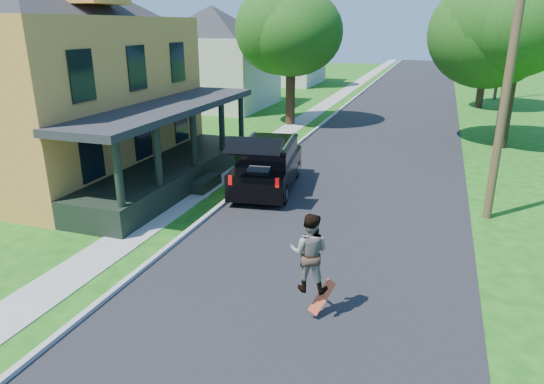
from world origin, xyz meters
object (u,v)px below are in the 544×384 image
(black_suv, at_px, (267,165))
(tree_right_near, at_px, (519,14))
(skateboarder, at_px, (309,252))
(utility_pole_near, at_px, (511,59))

(black_suv, xyz_separation_m, tree_right_near, (8.96, 10.07, 5.43))
(skateboarder, xyz_separation_m, utility_pole_near, (4.05, 7.28, 3.46))
(black_suv, xyz_separation_m, utility_pole_near, (7.70, -0.47, 4.04))
(tree_right_near, bearing_deg, skateboarder, -106.60)
(skateboarder, bearing_deg, utility_pole_near, -124.47)
(skateboarder, height_order, tree_right_near, tree_right_near)
(utility_pole_near, bearing_deg, black_suv, -177.43)
(black_suv, bearing_deg, utility_pole_near, -11.74)
(black_suv, height_order, tree_right_near, tree_right_near)
(skateboarder, relative_size, tree_right_near, 0.17)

